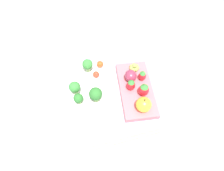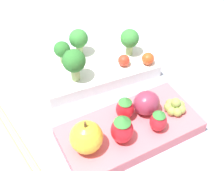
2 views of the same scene
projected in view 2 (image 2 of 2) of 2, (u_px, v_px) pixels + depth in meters
ground_plane at (109, 102)px, 0.54m from camera, size 4.00×4.00×0.00m
bento_box_savoury at (97, 67)px, 0.59m from camera, size 0.22×0.13×0.02m
bento_box_fruit at (131, 129)px, 0.49m from camera, size 0.22×0.12×0.02m
broccoli_floret_0 at (130, 39)px, 0.58m from camera, size 0.04×0.04×0.05m
broccoli_floret_1 at (62, 50)px, 0.56m from camera, size 0.03×0.03×0.05m
broccoli_floret_2 at (74, 62)px, 0.52m from camera, size 0.04×0.04×0.06m
broccoli_floret_3 at (79, 39)px, 0.58m from camera, size 0.04×0.04×0.05m
cherry_tomato_0 at (148, 59)px, 0.57m from camera, size 0.02×0.02×0.02m
cherry_tomato_1 at (124, 60)px, 0.57m from camera, size 0.02×0.02×0.02m
apple at (86, 137)px, 0.43m from camera, size 0.05×0.05×0.06m
strawberry_0 at (123, 109)px, 0.48m from camera, size 0.03×0.03×0.04m
strawberry_1 at (158, 120)px, 0.46m from camera, size 0.03×0.03×0.04m
strawberry_2 at (122, 129)px, 0.44m from camera, size 0.03×0.03×0.05m
plum at (147, 103)px, 0.49m from camera, size 0.04×0.04×0.04m
grape_cluster at (175, 107)px, 0.50m from camera, size 0.03×0.04×0.03m
chopsticks_pair at (20, 146)px, 0.47m from camera, size 0.05×0.21×0.01m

